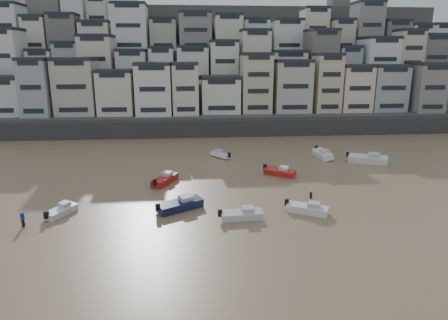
{
  "coord_description": "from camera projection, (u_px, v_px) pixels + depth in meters",
  "views": [
    {
      "loc": [
        4.45,
        -20.19,
        17.56
      ],
      "look_at": [
        8.66,
        30.0,
        4.0
      ],
      "focal_mm": 32.0,
      "sensor_mm": 36.0,
      "label": 1
    }
  ],
  "objects": [
    {
      "name": "boat_i",
      "position": [
        322.0,
        153.0,
        68.76
      ],
      "size": [
        2.43,
        6.08,
        1.62
      ],
      "primitive_type": null,
      "rotation": [
        0.0,
        0.0,
        -1.49
      ],
      "color": "silver",
      "rests_on": "ground"
    },
    {
      "name": "boat_a",
      "position": [
        242.0,
        214.0,
        43.29
      ],
      "size": [
        5.11,
        1.99,
        1.37
      ],
      "primitive_type": null,
      "rotation": [
        0.0,
        0.0,
        0.07
      ],
      "color": "silver",
      "rests_on": "ground"
    },
    {
      "name": "person_blue",
      "position": [
        23.0,
        219.0,
        41.43
      ],
      "size": [
        0.44,
        0.44,
        1.74
      ],
      "primitive_type": null,
      "color": "#1622A9",
      "rests_on": "ground"
    },
    {
      "name": "boat_g",
      "position": [
        368.0,
        158.0,
        65.39
      ],
      "size": [
        7.06,
        4.71,
        1.84
      ],
      "primitive_type": null,
      "rotation": [
        0.0,
        0.0,
        -0.41
      ],
      "color": "silver",
      "rests_on": "ground"
    },
    {
      "name": "boat_j",
      "position": [
        61.0,
        210.0,
        44.54
      ],
      "size": [
        3.31,
        4.59,
        1.21
      ],
      "primitive_type": null,
      "rotation": [
        0.0,
        0.0,
        1.1
      ],
      "color": "silver",
      "rests_on": "ground"
    },
    {
      "name": "hillside",
      "position": [
        223.0,
        68.0,
        122.32
      ],
      "size": [
        141.04,
        66.0,
        50.0
      ],
      "color": "#4C4C47",
      "rests_on": "ground"
    },
    {
      "name": "boat_c",
      "position": [
        180.0,
        203.0,
        45.87
      ],
      "size": [
        6.13,
        4.77,
        1.63
      ],
      "primitive_type": null,
      "rotation": [
        0.0,
        0.0,
        0.54
      ],
      "color": "#151941",
      "rests_on": "ground"
    },
    {
      "name": "harbor_wall",
      "position": [
        217.0,
        128.0,
        86.53
      ],
      "size": [
        140.0,
        3.0,
        3.5
      ],
      "primitive_type": "cube",
      "color": "#38383A",
      "rests_on": "ground"
    },
    {
      "name": "boat_h",
      "position": [
        221.0,
        154.0,
        69.06
      ],
      "size": [
        3.91,
        4.55,
        1.24
      ],
      "primitive_type": null,
      "rotation": [
        0.0,
        0.0,
        2.21
      ],
      "color": "silver",
      "rests_on": "ground"
    },
    {
      "name": "person_pink",
      "position": [
        311.0,
        191.0,
        49.64
      ],
      "size": [
        0.44,
        0.44,
        1.74
      ],
      "primitive_type": null,
      "color": "beige",
      "rests_on": "ground"
    },
    {
      "name": "boat_b",
      "position": [
        308.0,
        207.0,
        45.0
      ],
      "size": [
        5.26,
        3.95,
        1.39
      ],
      "primitive_type": null,
      "rotation": [
        0.0,
        0.0,
        -0.51
      ],
      "color": "silver",
      "rests_on": "ground"
    },
    {
      "name": "boat_e",
      "position": [
        280.0,
        171.0,
        58.82
      ],
      "size": [
        5.08,
        4.44,
        1.39
      ],
      "primitive_type": null,
      "rotation": [
        0.0,
        0.0,
        -0.65
      ],
      "color": "#B51E16",
      "rests_on": "ground"
    },
    {
      "name": "boat_f",
      "position": [
        165.0,
        178.0,
        55.28
      ],
      "size": [
        4.08,
        5.76,
        1.51
      ],
      "primitive_type": null,
      "rotation": [
        0.0,
        0.0,
        1.11
      ],
      "color": "#A31714",
      "rests_on": "ground"
    }
  ]
}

